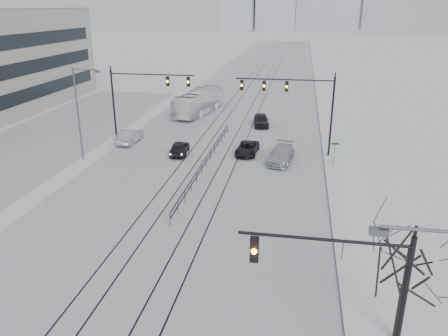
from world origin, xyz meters
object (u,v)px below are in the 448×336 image
(sedan_nb_right, at_px, (281,155))
(box_truck, at_px, (199,102))
(sedan_sb_outer, at_px, (130,136))
(sedan_nb_front, at_px, (247,149))
(sedan_nb_far, at_px, (261,120))
(traffic_mast_near, at_px, (357,292))
(sedan_sb_inner, at_px, (179,148))
(bare_tree, at_px, (409,256))

(sedan_nb_right, bearing_deg, box_truck, 131.09)
(sedan_sb_outer, relative_size, box_truck, 0.39)
(sedan_sb_outer, relative_size, sedan_nb_front, 1.04)
(sedan_sb_outer, xyz_separation_m, sedan_nb_far, (13.63, 9.79, 0.01))
(sedan_nb_front, height_order, box_truck, box_truck)
(box_truck, bearing_deg, traffic_mast_near, 121.72)
(sedan_sb_inner, height_order, sedan_nb_far, sedan_nb_far)
(bare_tree, relative_size, sedan_sb_inner, 1.48)
(bare_tree, xyz_separation_m, sedan_nb_right, (-6.33, 23.55, -3.74))
(bare_tree, bearing_deg, sedan_nb_front, 111.26)
(bare_tree, xyz_separation_m, sedan_sb_outer, (-23.14, 27.03, -3.74))
(sedan_nb_front, bearing_deg, traffic_mast_near, -72.62)
(traffic_mast_near, xyz_separation_m, sedan_nb_front, (-7.45, 28.36, -3.95))
(traffic_mast_near, relative_size, sedan_sb_inner, 1.69)
(sedan_nb_right, height_order, box_truck, box_truck)
(sedan_sb_inner, xyz_separation_m, sedan_nb_front, (6.82, 1.22, -0.09))
(sedan_nb_right, bearing_deg, sedan_nb_far, 110.72)
(traffic_mast_near, xyz_separation_m, bare_tree, (2.41, 3.00, -0.07))
(sedan_sb_outer, bearing_deg, sedan_nb_far, -141.97)
(sedan_nb_front, distance_m, sedan_nb_far, 11.47)
(sedan_nb_far, xyz_separation_m, box_truck, (-9.22, 5.22, 0.88))
(sedan_nb_front, height_order, sedan_nb_far, sedan_nb_far)
(sedan_nb_front, bearing_deg, box_truck, 120.65)
(traffic_mast_near, distance_m, sedan_nb_right, 27.11)
(traffic_mast_near, height_order, sedan_nb_front, traffic_mast_near)
(box_truck, bearing_deg, sedan_nb_right, 135.66)
(sedan_sb_outer, distance_m, sedan_nb_front, 13.39)
(sedan_nb_far, bearing_deg, box_truck, 141.95)
(bare_tree, bearing_deg, sedan_nb_far, 104.49)
(bare_tree, relative_size, sedan_nb_front, 1.38)
(sedan_sb_inner, xyz_separation_m, sedan_sb_outer, (-6.47, 2.90, 0.05))
(sedan_nb_front, xyz_separation_m, box_truck, (-8.87, 16.69, 1.03))
(sedan_nb_right, distance_m, box_truck, 22.28)
(bare_tree, xyz_separation_m, box_truck, (-18.73, 42.04, -2.84))
(bare_tree, distance_m, sedan_nb_front, 27.48)
(bare_tree, distance_m, sedan_sb_inner, 29.57)
(traffic_mast_near, relative_size, box_truck, 0.59)
(sedan_nb_right, xyz_separation_m, box_truck, (-12.40, 18.49, 0.90))
(sedan_sb_outer, height_order, sedan_nb_front, sedan_sb_outer)
(bare_tree, height_order, box_truck, bare_tree)
(sedan_nb_right, distance_m, sedan_nb_far, 13.64)
(sedan_sb_outer, xyz_separation_m, sedan_nb_right, (16.82, -3.48, -0.00))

